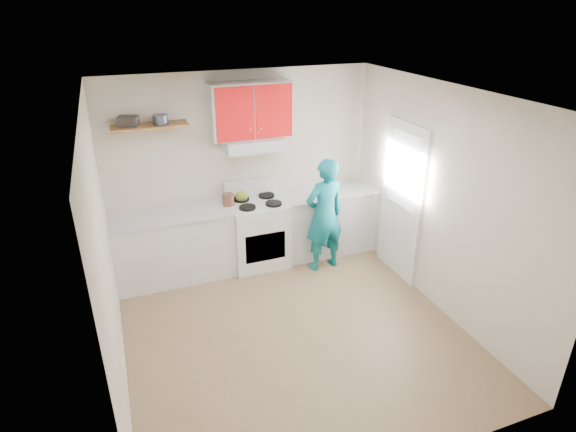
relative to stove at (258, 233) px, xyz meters
name	(u,v)px	position (x,y,z in m)	size (l,w,h in m)	color
floor	(293,330)	(-0.10, -1.57, -0.46)	(3.80, 3.80, 0.00)	brown
ceiling	(294,96)	(-0.10, -1.57, 2.14)	(3.60, 3.80, 0.04)	white
back_wall	(242,169)	(-0.10, 0.32, 0.84)	(3.60, 0.04, 2.60)	beige
front_wall	(397,341)	(-0.10, -3.47, 0.84)	(3.60, 0.04, 2.60)	beige
left_wall	(105,257)	(-1.90, -1.57, 0.84)	(0.04, 3.80, 2.60)	beige
right_wall	(441,201)	(1.70, -1.57, 0.84)	(0.04, 3.80, 2.60)	beige
door	(402,202)	(1.68, -0.88, 0.56)	(0.05, 0.85, 2.05)	white
door_glass	(403,170)	(1.65, -0.88, 0.99)	(0.01, 0.55, 0.95)	white
counter_left	(174,247)	(-1.14, 0.02, -0.01)	(1.52, 0.60, 0.90)	silver
counter_right	(326,221)	(1.04, 0.02, -0.01)	(1.32, 0.60, 0.90)	silver
stove	(258,233)	(0.00, 0.00, 0.00)	(0.76, 0.65, 0.92)	white
range_hood	(253,144)	(0.00, 0.10, 1.24)	(0.76, 0.44, 0.15)	silver
upper_cabinets	(251,110)	(0.00, 0.16, 1.66)	(1.02, 0.33, 0.70)	red
shelf	(150,126)	(-1.25, 0.18, 1.56)	(0.90, 0.30, 0.04)	brown
books	(128,121)	(-1.48, 0.20, 1.64)	(0.22, 0.16, 0.12)	#3B3435
tin	(161,120)	(-1.12, 0.15, 1.63)	(0.18, 0.18, 0.11)	#333D4C
kettle	(242,196)	(-0.18, 0.11, 0.53)	(0.17, 0.17, 0.15)	olive
crock	(228,200)	(-0.38, 0.04, 0.53)	(0.15, 0.15, 0.18)	brown
cutting_board	(305,197)	(0.69, -0.02, 0.45)	(0.27, 0.20, 0.02)	olive
silicone_mat	(359,189)	(1.54, 0.00, 0.44)	(0.32, 0.26, 0.01)	red
person	(324,215)	(0.79, -0.43, 0.32)	(0.57, 0.38, 1.57)	#0D717D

